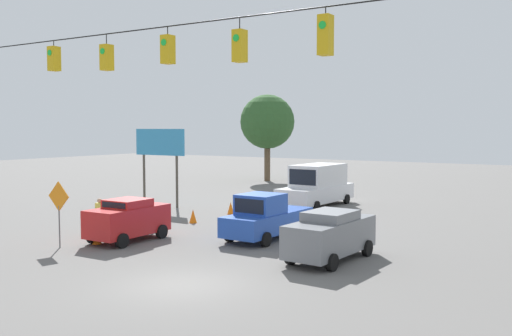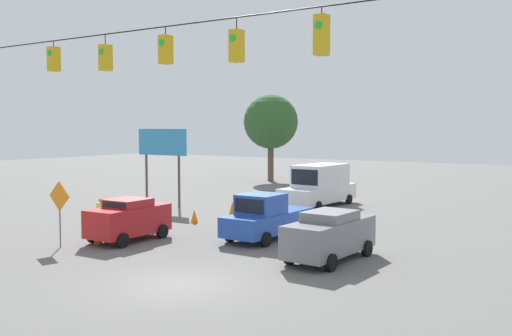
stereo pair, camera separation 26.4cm
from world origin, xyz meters
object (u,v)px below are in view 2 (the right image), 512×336
object	(u,v)px
traffic_cone_fourth	(232,208)
work_zone_sign	(59,201)
overhead_signal_span	(169,106)
traffic_cone_nearest	(98,235)
traffic_cone_farthest	(291,197)
pickup_truck_blue_withflow_mid	(267,218)
sedan_red_parked_shoulder	(129,219)
traffic_cone_third	(194,216)
pedestrian	(101,214)
traffic_cone_fifth	(265,202)
box_truck_white_withflow_far	(319,185)
tree_horizon_left	(271,122)
sedan_grey_crossing_near	(330,235)
traffic_cone_second	(153,224)
roadside_billboard	(162,149)

from	to	relation	value
traffic_cone_fourth	work_zone_sign	bearing A→B (deg)	86.04
overhead_signal_span	traffic_cone_nearest	world-z (taller)	overhead_signal_span
traffic_cone_nearest	traffic_cone_farthest	bearing A→B (deg)	-90.90
pickup_truck_blue_withflow_mid	traffic_cone_nearest	size ratio (longest dim) A/B	7.12
traffic_cone_fourth	sedan_red_parked_shoulder	bearing A→B (deg)	94.00
traffic_cone_third	pedestrian	world-z (taller)	pedestrian
traffic_cone_farthest	work_zone_sign	size ratio (longest dim) A/B	0.26
traffic_cone_third	traffic_cone_fifth	xyz separation A→B (m)	(-0.18, -6.89, 0.00)
box_truck_white_withflow_far	traffic_cone_fifth	distance (m)	3.84
traffic_cone_third	traffic_cone_fifth	world-z (taller)	same
traffic_cone_third	pedestrian	xyz separation A→B (m)	(2.57, 4.20, 0.43)
traffic_cone_fifth	work_zone_sign	world-z (taller)	work_zone_sign
work_zone_sign	tree_horizon_left	size ratio (longest dim) A/B	0.34
pickup_truck_blue_withflow_mid	traffic_cone_farthest	distance (m)	13.08
traffic_cone_third	work_zone_sign	size ratio (longest dim) A/B	0.26
pickup_truck_blue_withflow_mid	pedestrian	bearing A→B (deg)	17.60
sedan_grey_crossing_near	sedan_red_parked_shoulder	world-z (taller)	sedan_grey_crossing_near
traffic_cone_nearest	traffic_cone_fifth	distance (m)	13.53
box_truck_white_withflow_far	pedestrian	distance (m)	14.83
overhead_signal_span	traffic_cone_third	bearing A→B (deg)	-54.35
traffic_cone_nearest	work_zone_sign	xyz separation A→B (m)	(0.75, 1.38, 1.62)
sedan_red_parked_shoulder	traffic_cone_second	size ratio (longest dim) A/B	5.30
traffic_cone_second	traffic_cone_fifth	size ratio (longest dim) A/B	1.00
pickup_truck_blue_withflow_mid	traffic_cone_fifth	size ratio (longest dim) A/B	7.12
traffic_cone_farthest	tree_horizon_left	xyz separation A→B (m)	(9.36, -12.67, 5.30)
traffic_cone_second	traffic_cone_fourth	size ratio (longest dim) A/B	1.00
traffic_cone_third	work_zone_sign	world-z (taller)	work_zone_sign
traffic_cone_second	traffic_cone_fourth	bearing A→B (deg)	-89.46
sedan_grey_crossing_near	traffic_cone_third	world-z (taller)	sedan_grey_crossing_near
work_zone_sign	pickup_truck_blue_withflow_mid	bearing A→B (deg)	-135.12
sedan_red_parked_shoulder	roadside_billboard	distance (m)	11.79
pickup_truck_blue_withflow_mid	sedan_red_parked_shoulder	bearing A→B (deg)	37.30
traffic_cone_second	pickup_truck_blue_withflow_mid	bearing A→B (deg)	-164.11
traffic_cone_nearest	traffic_cone_farthest	distance (m)	16.92
sedan_red_parked_shoulder	traffic_cone_fifth	size ratio (longest dim) A/B	5.30
traffic_cone_third	sedan_red_parked_shoulder	bearing A→B (deg)	96.18
roadside_billboard	tree_horizon_left	size ratio (longest dim) A/B	0.61
traffic_cone_fourth	work_zone_sign	world-z (taller)	work_zone_sign
tree_horizon_left	sedan_red_parked_shoulder	bearing A→B (deg)	109.03
overhead_signal_span	traffic_cone_farthest	distance (m)	22.49
pedestrian	work_zone_sign	bearing A→B (deg)	114.30
pedestrian	traffic_cone_nearest	bearing A→B (deg)	135.47
traffic_cone_farthest	pedestrian	bearing A→B (deg)	79.28
traffic_cone_fifth	tree_horizon_left	size ratio (longest dim) A/B	0.09
traffic_cone_fourth	traffic_cone_farthest	world-z (taller)	same
roadside_billboard	traffic_cone_fifth	bearing A→B (deg)	-154.85
sedan_grey_crossing_near	box_truck_white_withflow_far	xyz separation A→B (m)	(7.28, -13.64, 0.35)
sedan_red_parked_shoulder	tree_horizon_left	world-z (taller)	tree_horizon_left
pickup_truck_blue_withflow_mid	tree_horizon_left	world-z (taller)	tree_horizon_left
pedestrian	traffic_cone_second	bearing A→B (deg)	-158.83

